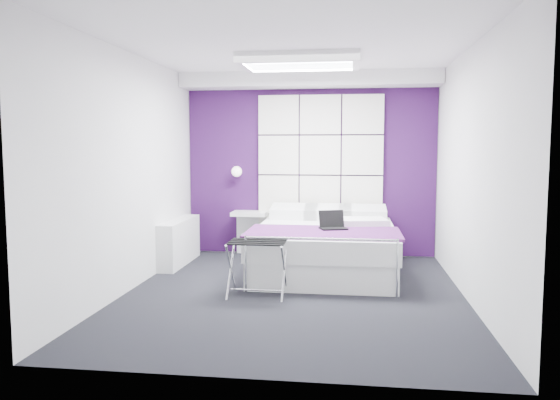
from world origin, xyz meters
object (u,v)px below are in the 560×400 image
at_px(wall_lamp, 237,171).
at_px(radiator, 179,242).
at_px(laptop, 334,224).
at_px(bed, 325,247).
at_px(luggage_rack, 257,269).
at_px(nightstand, 250,213).

xyz_separation_m(wall_lamp, radiator, (-0.64, -0.76, -0.92)).
height_order(radiator, laptop, laptop).
xyz_separation_m(bed, luggage_rack, (-0.66, -1.21, -0.02)).
xyz_separation_m(nightstand, luggage_rack, (0.49, -2.16, -0.32)).
distance_m(wall_lamp, laptop, 2.04).
relative_size(wall_lamp, radiator, 0.12).
relative_size(wall_lamp, bed, 0.07).
height_order(bed, laptop, laptop).
relative_size(bed, luggage_rack, 3.61).
distance_m(wall_lamp, luggage_rack, 2.48).
height_order(wall_lamp, nightstand, wall_lamp).
height_order(luggage_rack, laptop, laptop).
xyz_separation_m(wall_lamp, nightstand, (0.19, -0.04, -0.61)).
relative_size(nightstand, laptop, 1.64).
height_order(bed, luggage_rack, bed).
height_order(radiator, bed, bed).
xyz_separation_m(radiator, laptop, (2.09, -0.57, 0.36)).
xyz_separation_m(radiator, luggage_rack, (1.32, -1.44, -0.01)).
height_order(nightstand, laptop, laptop).
relative_size(wall_lamp, nightstand, 0.30).
bearing_deg(nightstand, bed, -39.61).
bearing_deg(nightstand, wall_lamp, 168.21).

